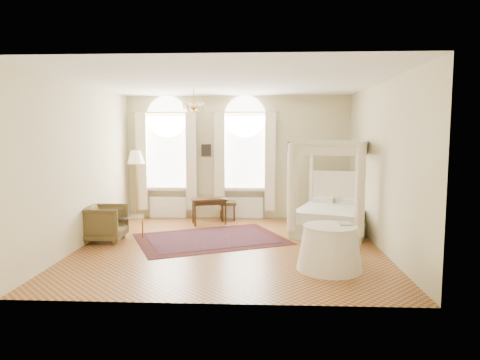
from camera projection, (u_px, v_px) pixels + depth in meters
The scene contains 18 objects.
ground at pixel (230, 246), 8.74m from camera, with size 6.00×6.00×0.00m, color #AC6932.
room_walls at pixel (230, 149), 8.53m from camera, with size 6.00×6.00×6.00m.
window_left at pixel (167, 164), 11.53m from camera, with size 1.62×0.27×3.29m.
window_right at pixel (245, 164), 11.43m from camera, with size 1.62×0.27×3.29m.
chandelier at pixel (194, 106), 9.67m from camera, with size 0.51×0.45×0.50m.
wall_pictures at pixel (241, 149), 11.49m from camera, with size 2.54×0.03×0.39m.
canopy_bed at pixel (332, 212), 9.87m from camera, with size 2.15×2.36×2.12m.
nightstand at pixel (339, 210), 11.26m from camera, with size 0.41×0.37×0.58m, color #331F0D.
nightstand_lamp at pixel (343, 188), 11.23m from camera, with size 0.30×0.30×0.44m.
writing_desk at pixel (209, 202), 10.82m from camera, with size 0.98×0.70×0.66m.
laptop at pixel (216, 198), 10.78m from camera, with size 0.31×0.20×0.02m, color black.
stool at pixel (227, 204), 11.39m from camera, with size 0.50×0.50×0.50m.
armchair at pixel (105, 223), 9.11m from camera, with size 0.83×0.85×0.78m, color #4D4021.
coffee_table at pixel (129, 219), 9.46m from camera, with size 0.77×0.62×0.46m.
floor_lamp at pixel (136, 161), 11.39m from camera, with size 0.47×0.47×1.85m.
oriental_rug at pixel (211, 239), 9.31m from camera, with size 3.71×3.27×0.01m.
side_table at pixel (330, 248), 7.19m from camera, with size 1.10×1.10×0.75m.
book at pixel (338, 223), 7.27m from camera, with size 0.21×0.28×0.03m, color black.
Camera 1 is at (0.63, -8.53, 2.27)m, focal length 32.00 mm.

